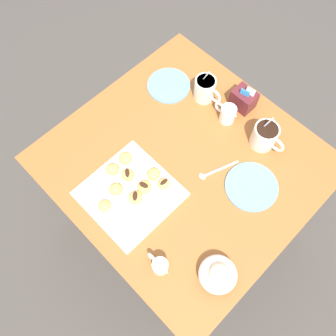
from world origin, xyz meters
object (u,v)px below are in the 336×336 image
object	(u,v)px
dining_table	(183,176)
beignet_2	(154,174)
beignet_8	(125,158)
ice_cream_bowl	(218,274)
chocolate_sauce_pitcher	(160,266)
beignet_1	(164,184)
pastry_plate_square	(130,194)
beignet_4	(113,169)
beignet_7	(144,187)
coffee_mug_cream_left	(205,89)
beignet_5	(135,198)
sugar_caddy	(244,99)
saucer_sky_right	(169,85)
beignet_6	(116,189)
cream_pitcher_white	(227,113)
saucer_sky_left	(251,187)
beignet_0	(105,206)
beignet_3	(128,175)
coffee_mug_cream_right	(265,136)

from	to	relation	value
dining_table	beignet_2	distance (m)	0.21
beignet_8	ice_cream_bowl	bearing A→B (deg)	-7.38
chocolate_sauce_pitcher	beignet_8	bearing A→B (deg)	153.98
beignet_1	ice_cream_bowl	bearing A→B (deg)	-15.67
beignet_2	beignet_8	distance (m)	0.12
pastry_plate_square	beignet_4	size ratio (longest dim) A/B	6.21
beignet_2	beignet_4	xyz separation A→B (m)	(-0.11, -0.09, 0.00)
chocolate_sauce_pitcher	beignet_7	distance (m)	0.27
dining_table	coffee_mug_cream_left	xyz separation A→B (m)	(-0.15, 0.26, 0.19)
beignet_5	sugar_caddy	bearing A→B (deg)	90.16
saucer_sky_right	beignet_5	size ratio (longest dim) A/B	3.59
beignet_2	beignet_5	world-z (taller)	same
pastry_plate_square	sugar_caddy	world-z (taller)	sugar_caddy
dining_table	beignet_6	distance (m)	0.32
cream_pitcher_white	saucer_sky_left	world-z (taller)	cream_pitcher_white
ice_cream_bowl	beignet_7	distance (m)	0.38
beignet_0	cream_pitcher_white	bearing A→B (deg)	84.89
dining_table	saucer_sky_left	distance (m)	0.29
coffee_mug_cream_left	saucer_sky_right	distance (m)	0.16
beignet_0	coffee_mug_cream_left	bearing A→B (deg)	97.80
beignet_3	beignet_5	world-z (taller)	beignet_3
sugar_caddy	beignet_8	size ratio (longest dim) A/B	2.11
coffee_mug_cream_left	sugar_caddy	size ratio (longest dim) A/B	1.44
beignet_2	beignet_7	world-z (taller)	beignet_7
pastry_plate_square	beignet_1	distance (m)	0.12
coffee_mug_cream_right	chocolate_sauce_pitcher	distance (m)	0.60
beignet_2	beignet_6	xyz separation A→B (m)	(-0.05, -0.13, 0.00)
coffee_mug_cream_right	beignet_1	size ratio (longest dim) A/B	3.40
beignet_1	beignet_2	size ratio (longest dim) A/B	0.86
chocolate_sauce_pitcher	ice_cream_bowl	bearing A→B (deg)	36.82
coffee_mug_cream_right	chocolate_sauce_pitcher	world-z (taller)	coffee_mug_cream_right
pastry_plate_square	beignet_6	size ratio (longest dim) A/B	6.21
coffee_mug_cream_right	chocolate_sauce_pitcher	xyz separation A→B (m)	(0.06, -0.59, -0.02)
sugar_caddy	cream_pitcher_white	bearing A→B (deg)	-90.51
coffee_mug_cream_left	beignet_7	world-z (taller)	coffee_mug_cream_left
sugar_caddy	beignet_4	distance (m)	0.57
sugar_caddy	beignet_7	bearing A→B (deg)	-90.65
coffee_mug_cream_left	coffee_mug_cream_right	distance (m)	0.30
beignet_6	saucer_sky_left	bearing A→B (deg)	47.88
dining_table	cream_pitcher_white	distance (m)	0.30
beignet_4	beignet_5	bearing A→B (deg)	-6.16
coffee_mug_cream_right	beignet_0	xyz separation A→B (m)	(-0.22, -0.59, -0.02)
cream_pitcher_white	saucer_sky_right	size ratio (longest dim) A/B	0.60
cream_pitcher_white	sugar_caddy	world-z (taller)	sugar_caddy
coffee_mug_cream_right	beignet_4	bearing A→B (deg)	-121.79
dining_table	chocolate_sauce_pitcher	xyz separation A→B (m)	(0.21, -0.33, 0.16)
saucer_sky_left	dining_table	bearing A→B (deg)	-158.29
beignet_1	beignet_4	bearing A→B (deg)	-151.26
beignet_5	beignet_6	size ratio (longest dim) A/B	1.01
chocolate_sauce_pitcher	beignet_7	bearing A→B (deg)	147.37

